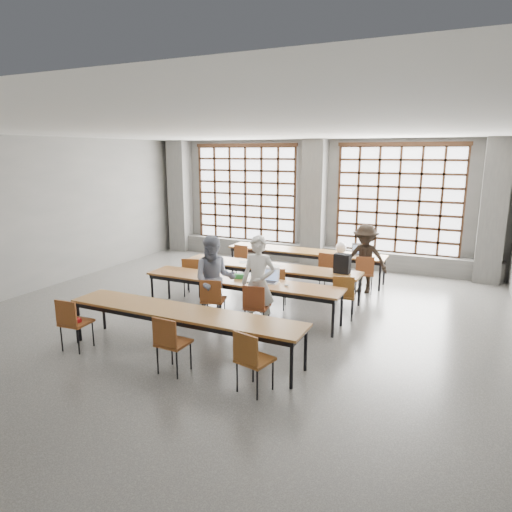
{
  "coord_description": "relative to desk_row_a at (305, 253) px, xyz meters",
  "views": [
    {
      "loc": [
        3.95,
        -7.1,
        3.14
      ],
      "look_at": [
        0.45,
        0.4,
        1.25
      ],
      "focal_mm": 32.0,
      "sensor_mm": 36.0,
      "label": 1
    }
  ],
  "objects": [
    {
      "name": "chair_near_mid",
      "position": [
        -0.06,
        -5.68,
        -0.13
      ],
      "size": [
        0.43,
        0.44,
        0.88
      ],
      "color": "brown",
      "rests_on": "floor"
    },
    {
      "name": "floor",
      "position": [
        -0.33,
        -3.57,
        -0.66
      ],
      "size": [
        11.0,
        11.0,
        0.0
      ],
      "primitive_type": "plane",
      "color": "#4D4D4B",
      "rests_on": "ground"
    },
    {
      "name": "desk_row_b",
      "position": [
        -0.2,
        -1.81,
        0.0
      ],
      "size": [
        4.0,
        0.7,
        0.73
      ],
      "color": "brown",
      "rests_on": "floor"
    },
    {
      "name": "desk_row_c",
      "position": [
        -0.24,
        -3.1,
        0.0
      ],
      "size": [
        4.0,
        0.7,
        0.73
      ],
      "color": "brown",
      "rests_on": "floor"
    },
    {
      "name": "chair_near_right",
      "position": [
        1.23,
        -5.68,
        -0.13
      ],
      "size": [
        0.5,
        0.51,
        0.88
      ],
      "color": "brown",
      "rests_on": "floor"
    },
    {
      "name": "chair_near_left",
      "position": [
        -1.95,
        -5.68,
        -0.13
      ],
      "size": [
        0.45,
        0.46,
        0.88
      ],
      "color": "brown",
      "rests_on": "floor"
    },
    {
      "name": "chair_back_left",
      "position": [
        -1.41,
        -0.63,
        -0.13
      ],
      "size": [
        0.48,
        0.48,
        0.88
      ],
      "color": "brown",
      "rests_on": "floor"
    },
    {
      "name": "chair_mid_centre",
      "position": [
        0.22,
        -2.44,
        -0.13
      ],
      "size": [
        0.52,
        0.52,
        0.88
      ],
      "color": "brown",
      "rests_on": "floor"
    },
    {
      "name": "laptop_front",
      "position": [
        0.31,
        -2.99,
        0.13
      ],
      "size": [
        0.39,
        0.34,
        0.26
      ],
      "color": "silver",
      "rests_on": "desk_row_c"
    },
    {
      "name": "desk_row_a",
      "position": [
        0.0,
        0.0,
        0.0
      ],
      "size": [
        4.0,
        0.7,
        0.73
      ],
      "color": "brown",
      "rests_on": "floor"
    },
    {
      "name": "mouse",
      "position": [
        0.71,
        -3.12,
        0.08
      ],
      "size": [
        0.11,
        0.09,
        0.04
      ],
      "primitive_type": "ellipsoid",
      "rotation": [
        0.0,
        0.0,
        0.32
      ],
      "color": "silver",
      "rests_on": "desk_row_c"
    },
    {
      "name": "green_box",
      "position": [
        -0.29,
        -3.02,
        0.11
      ],
      "size": [
        0.27,
        0.16,
        0.09
      ],
      "primitive_type": "cube",
      "rotation": [
        0.0,
        0.0,
        0.3
      ],
      "color": "#297F37",
      "rests_on": "desk_row_c"
    },
    {
      "name": "paper_sheet_c",
      "position": [
        -0.1,
        -1.81,
        0.07
      ],
      "size": [
        0.33,
        0.25,
        0.0
      ],
      "primitive_type": "cube",
      "rotation": [
        0.0,
        0.0,
        -0.16
      ],
      "color": "white",
      "rests_on": "desk_row_b"
    },
    {
      "name": "wall_left",
      "position": [
        -5.33,
        -3.57,
        1.09
      ],
      "size": [
        0.0,
        11.0,
        11.0
      ],
      "primitive_type": "plane",
      "rotation": [
        1.57,
        0.0,
        1.57
      ],
      "color": "#62625F",
      "rests_on": "floor"
    },
    {
      "name": "backpack",
      "position": [
        1.4,
        -1.76,
        0.27
      ],
      "size": [
        0.33,
        0.22,
        0.4
      ],
      "primitive_type": "cube",
      "rotation": [
        0.0,
        0.0,
        -0.06
      ],
      "color": "black",
      "rests_on": "desk_row_b"
    },
    {
      "name": "student_back",
      "position": [
        1.6,
        -0.5,
        0.12
      ],
      "size": [
        1.02,
        0.6,
        1.56
      ],
      "primitive_type": "imported",
      "rotation": [
        0.0,
        0.0,
        0.02
      ],
      "color": "black",
      "rests_on": "floor"
    },
    {
      "name": "paper_sheet_a",
      "position": [
        -0.8,
        -1.76,
        0.07
      ],
      "size": [
        0.35,
        0.29,
        0.0
      ],
      "primitive_type": "cube",
      "rotation": [
        0.0,
        0.0,
        0.32
      ],
      "color": "silver",
      "rests_on": "desk_row_b"
    },
    {
      "name": "plastic_bag",
      "position": [
        0.9,
        0.05,
        0.21
      ],
      "size": [
        0.3,
        0.26,
        0.29
      ],
      "primitive_type": "ellipsoid",
      "rotation": [
        0.0,
        0.0,
        -0.23
      ],
      "color": "white",
      "rests_on": "desk_row_a"
    },
    {
      "name": "ceiling",
      "position": [
        -0.33,
        -3.57,
        2.84
      ],
      "size": [
        11.0,
        11.0,
        0.0
      ],
      "primitive_type": "plane",
      "rotation": [
        3.14,
        0.0,
        0.0
      ],
      "color": "silver",
      "rests_on": "floor"
    },
    {
      "name": "student_female",
      "position": [
        -0.54,
        -3.6,
        0.16
      ],
      "size": [
        1.0,
        0.93,
        1.66
      ],
      "primitive_type": "imported",
      "rotation": [
        0.0,
        0.0,
        0.48
      ],
      "color": "#1A264E",
      "rests_on": "floor"
    },
    {
      "name": "red_pouch",
      "position": [
        -1.96,
        -5.61,
        -0.16
      ],
      "size": [
        0.21,
        0.12,
        0.06
      ],
      "primitive_type": "cube",
      "rotation": [
        0.0,
        0.0,
        -0.21
      ],
      "color": "#AE1518",
      "rests_on": "chair_near_left"
    },
    {
      "name": "chair_mid_left",
      "position": [
        -1.78,
        -2.44,
        -0.13
      ],
      "size": [
        0.52,
        0.52,
        0.88
      ],
      "color": "brown",
      "rests_on": "floor"
    },
    {
      "name": "chair_mid_right",
      "position": [
        1.62,
        -2.44,
        -0.13
      ],
      "size": [
        0.5,
        0.5,
        0.88
      ],
      "color": "brown",
      "rests_on": "floor"
    },
    {
      "name": "phone",
      "position": [
        -0.06,
        -3.2,
        0.07
      ],
      "size": [
        0.13,
        0.07,
        0.01
      ],
      "primitive_type": "cube",
      "rotation": [
        0.0,
        0.0,
        0.04
      ],
      "color": "black",
      "rests_on": "desk_row_c"
    },
    {
      "name": "column_right",
      "position": [
        4.17,
        1.65,
        1.09
      ],
      "size": [
        0.6,
        0.55,
        3.5
      ],
      "primitive_type": "cube",
      "color": "#535451",
      "rests_on": "floor"
    },
    {
      "name": "column_mid",
      "position": [
        -0.33,
        1.65,
        1.09
      ],
      "size": [
        0.6,
        0.55,
        3.5
      ],
      "primitive_type": "cube",
      "color": "#535451",
      "rests_on": "floor"
    },
    {
      "name": "chair_front_right",
      "position": [
        0.37,
        -3.72,
        -0.13
      ],
      "size": [
        0.47,
        0.47,
        0.88
      ],
      "color": "brown",
      "rests_on": "floor"
    },
    {
      "name": "desk_row_d",
      "position": [
        -0.26,
        -5.06,
        0.0
      ],
      "size": [
        4.0,
        0.7,
        0.73
      ],
      "color": "brown",
      "rests_on": "floor"
    },
    {
      "name": "chair_back_right",
      "position": [
        1.62,
        -0.63,
        -0.13
      ],
      "size": [
        0.52,
        0.53,
        0.88
      ],
      "color": "brown",
      "rests_on": "floor"
    },
    {
      "name": "laptop_back",
      "position": [
        1.34,
        0.11,
        0.13
      ],
      "size": [
        0.41,
        0.37,
        0.26
      ],
      "color": "#AAAAAE",
      "rests_on": "desk_row_a"
    },
    {
      "name": "column_left",
      "position": [
        -4.83,
        1.65,
        1.09
      ],
      "size": [
        0.6,
        0.55,
        3.5
      ],
      "primitive_type": "cube",
      "color": "#535451",
      "rests_on": "floor"
    },
    {
      "name": "student_male",
      "position": [
        0.36,
        -3.6,
        0.2
      ],
      "size": [
        0.66,
        0.46,
        1.72
      ],
      "primitive_type": "imported",
      "rotation": [
        0.0,
        0.0,
        0.08
      ],
      "color": "silver",
      "rests_on": "floor"
    },
    {
      "name": "sill_ledge",
      "position": [
        -0.33,
        1.73,
        -0.41
      ],
      "size": [
        9.8,
        0.35,
        0.5
      ],
      "primitive_type": "cube",
      "color": "#535451",
      "rests_on": "floor"
    },
    {
      "name": "window_right",
      "position": [
        1.92,
        1.85,
        1.24
      ],
      "size": [
        3.32,
        0.12,
        3.0
      ],
      "color": "white",
      "rests_on": "wall_back"
    },
    {
      "name": "chair_back_mid",
      "position": [
        0.8,
        -0.63,
        -0.13
      ],
      "size": [
        0.45,
        0.45,
        0.88
      ],
      "color": "maroon",
      "rests_on": "floor"
    },
    {
      "name": "wall_back",
      "position": [
        -0.33,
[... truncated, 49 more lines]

